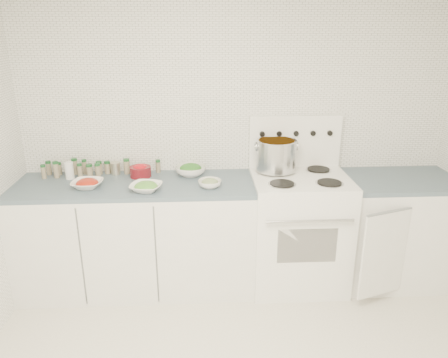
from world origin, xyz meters
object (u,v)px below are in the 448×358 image
stove (298,227)px  bowl_snowpea (146,187)px  bowl_tomato (87,184)px  stock_pot (276,154)px

stove → bowl_snowpea: size_ratio=4.88×
bowl_snowpea → bowl_tomato: bearing=168.2°
stove → bowl_tomato: bearing=-177.5°
stove → bowl_snowpea: (-1.19, -0.17, 0.44)m
stove → stock_pot: (-0.18, 0.14, 0.58)m
stock_pot → bowl_tomato: (-1.46, -0.21, -0.15)m
stove → stock_pot: stove is taller
stock_pot → bowl_tomato: size_ratio=1.36×
stock_pot → bowl_snowpea: bearing=-163.1°
stove → stock_pot: 0.63m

